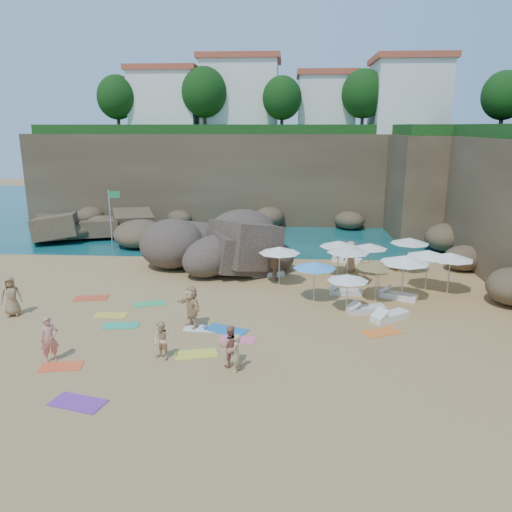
# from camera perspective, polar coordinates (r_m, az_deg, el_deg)

# --- Properties ---
(ground) EXTENTS (120.00, 120.00, 0.00)m
(ground) POSITION_cam_1_polar(r_m,az_deg,el_deg) (24.40, -5.17, -6.26)
(ground) COLOR tan
(ground) RESTS_ON ground
(seawater) EXTENTS (120.00, 120.00, 0.00)m
(seawater) POSITION_cam_1_polar(r_m,az_deg,el_deg) (53.35, -0.30, 5.29)
(seawater) COLOR #0C4751
(seawater) RESTS_ON ground
(cliff_back) EXTENTS (44.00, 8.00, 8.00)m
(cliff_back) POSITION_cam_1_polar(r_m,az_deg,el_deg) (47.77, 1.70, 9.02)
(cliff_back) COLOR brown
(cliff_back) RESTS_ON ground
(cliff_corner) EXTENTS (10.00, 12.00, 8.00)m
(cliff_corner) POSITION_cam_1_polar(r_m,az_deg,el_deg) (44.81, 21.19, 7.68)
(cliff_corner) COLOR brown
(cliff_corner) RESTS_ON ground
(rock_promontory) EXTENTS (12.00, 7.00, 2.00)m
(rock_promontory) POSITION_cam_1_polar(r_m,az_deg,el_deg) (42.10, -16.78, 2.12)
(rock_promontory) COLOR brown
(rock_promontory) RESTS_ON ground
(clifftop_buildings) EXTENTS (28.48, 9.48, 7.00)m
(clifftop_buildings) POSITION_cam_1_polar(r_m,az_deg,el_deg) (48.38, 3.00, 17.66)
(clifftop_buildings) COLOR white
(clifftop_buildings) RESTS_ON cliff_back
(clifftop_trees) EXTENTS (35.60, 23.82, 4.40)m
(clifftop_trees) POSITION_cam_1_polar(r_m,az_deg,el_deg) (42.13, 5.48, 18.09)
(clifftop_trees) COLOR #11380F
(clifftop_trees) RESTS_ON ground
(marina_masts) EXTENTS (3.10, 0.10, 6.00)m
(marina_masts) POSITION_cam_1_polar(r_m,az_deg,el_deg) (56.52, -17.41, 8.22)
(marina_masts) COLOR white
(marina_masts) RESTS_ON ground
(rock_outcrop) EXTENTS (10.04, 8.90, 3.32)m
(rock_outcrop) POSITION_cam_1_polar(r_m,az_deg,el_deg) (32.27, -4.50, -1.01)
(rock_outcrop) COLOR brown
(rock_outcrop) RESTS_ON ground
(flag_pole) EXTENTS (0.81, 0.32, 4.26)m
(flag_pole) POSITION_cam_1_polar(r_m,az_deg,el_deg) (37.66, -16.16, 4.96)
(flag_pole) COLOR silver
(flag_pole) RESTS_ON ground
(parasol_0) EXTENTS (2.32, 2.32, 2.20)m
(parasol_0) POSITION_cam_1_polar(r_m,az_deg,el_deg) (27.70, 2.70, 0.70)
(parasol_0) COLOR silver
(parasol_0) RESTS_ON ground
(parasol_1) EXTENTS (2.08, 2.08, 1.97)m
(parasol_1) POSITION_cam_1_polar(r_m,az_deg,el_deg) (30.22, 12.88, 1.12)
(parasol_1) COLOR silver
(parasol_1) RESTS_ON ground
(parasol_2) EXTENTS (2.35, 2.35, 2.22)m
(parasol_2) POSITION_cam_1_polar(r_m,az_deg,el_deg) (28.33, 19.10, 0.27)
(parasol_2) COLOR silver
(parasol_2) RESTS_ON ground
(parasol_3) EXTENTS (2.26, 2.26, 2.14)m
(parasol_3) POSITION_cam_1_polar(r_m,az_deg,el_deg) (29.76, 9.44, 1.40)
(parasol_3) COLOR silver
(parasol_3) RESTS_ON ground
(parasol_4) EXTENTS (2.31, 2.31, 2.18)m
(parasol_4) POSITION_cam_1_polar(r_m,az_deg,el_deg) (31.34, 17.18, 1.68)
(parasol_4) COLOR silver
(parasol_4) RESTS_ON ground
(parasol_5) EXTENTS (2.37, 2.37, 2.24)m
(parasol_5) POSITION_cam_1_polar(r_m,az_deg,el_deg) (28.07, 10.50, 0.75)
(parasol_5) COLOR silver
(parasol_5) RESTS_ON ground
(parasol_6) EXTENTS (2.26, 2.26, 2.14)m
(parasol_6) POSITION_cam_1_polar(r_m,az_deg,el_deg) (25.72, 13.68, -0.92)
(parasol_6) COLOR silver
(parasol_6) RESTS_ON ground
(parasol_7) EXTENTS (2.52, 2.52, 2.38)m
(parasol_7) POSITION_cam_1_polar(r_m,az_deg,el_deg) (26.14, 16.58, -0.36)
(parasol_7) COLOR silver
(parasol_7) RESTS_ON ground
(parasol_8) EXTENTS (2.36, 2.36, 2.23)m
(parasol_8) POSITION_cam_1_polar(r_m,az_deg,el_deg) (28.14, 21.36, -0.01)
(parasol_8) COLOR silver
(parasol_8) RESTS_ON ground
(parasol_9) EXTENTS (2.10, 2.10, 1.99)m
(parasol_9) POSITION_cam_1_polar(r_m,az_deg,el_deg) (26.30, 14.00, -0.92)
(parasol_9) COLOR silver
(parasol_9) RESTS_ON ground
(parasol_10) EXTENTS (2.20, 2.20, 2.08)m
(parasol_10) POSITION_cam_1_polar(r_m,az_deg,el_deg) (25.23, 6.73, -1.03)
(parasol_10) COLOR silver
(parasol_10) RESTS_ON ground
(parasol_11) EXTENTS (1.98, 1.98, 1.88)m
(parasol_11) POSITION_cam_1_polar(r_m,az_deg,el_deg) (24.03, 10.44, -2.44)
(parasol_11) COLOR silver
(parasol_11) RESTS_ON ground
(lounger_0) EXTENTS (2.01, 0.95, 0.30)m
(lounger_0) POSITION_cam_1_polar(r_m,az_deg,el_deg) (29.77, 1.35, -2.01)
(lounger_0) COLOR silver
(lounger_0) RESTS_ON ground
(lounger_1) EXTENTS (2.00, 1.26, 0.29)m
(lounger_1) POSITION_cam_1_polar(r_m,az_deg,el_deg) (33.27, 10.36, -0.46)
(lounger_1) COLOR white
(lounger_1) RESTS_ON ground
(lounger_2) EXTENTS (1.73, 0.64, 0.27)m
(lounger_2) POSITION_cam_1_polar(r_m,az_deg,el_deg) (26.97, 10.20, -4.08)
(lounger_2) COLOR silver
(lounger_2) RESTS_ON ground
(lounger_3) EXTENTS (1.96, 1.12, 0.29)m
(lounger_3) POSITION_cam_1_polar(r_m,az_deg,el_deg) (24.65, 12.46, -5.98)
(lounger_3) COLOR silver
(lounger_3) RESTS_ON ground
(lounger_4) EXTENTS (2.03, 1.41, 0.30)m
(lounger_4) POSITION_cam_1_polar(r_m,az_deg,el_deg) (26.92, 15.88, -4.41)
(lounger_4) COLOR white
(lounger_4) RESTS_ON ground
(lounger_5) EXTENTS (1.95, 1.68, 0.30)m
(lounger_5) POSITION_cam_1_polar(r_m,az_deg,el_deg) (24.02, 15.07, -6.69)
(lounger_5) COLOR white
(lounger_5) RESTS_ON ground
(towel_2) EXTENTS (1.64, 1.03, 0.03)m
(towel_2) POSITION_cam_1_polar(r_m,az_deg,el_deg) (20.33, -21.38, -11.67)
(towel_2) COLOR #FF5428
(towel_2) RESTS_ON ground
(towel_3) EXTENTS (1.68, 1.00, 0.03)m
(towel_3) POSITION_cam_1_polar(r_m,az_deg,el_deg) (23.37, -15.22, -7.67)
(towel_3) COLOR #30AA70
(towel_3) RESTS_ON ground
(towel_4) EXTENTS (1.80, 1.22, 0.03)m
(towel_4) POSITION_cam_1_polar(r_m,az_deg,el_deg) (20.07, -6.88, -11.06)
(towel_4) COLOR yellow
(towel_4) RESTS_ON ground
(towel_5) EXTENTS (1.58, 0.85, 0.03)m
(towel_5) POSITION_cam_1_polar(r_m,az_deg,el_deg) (22.39, -6.21, -8.23)
(towel_5) COLOR white
(towel_5) RESTS_ON ground
(towel_6) EXTENTS (1.93, 1.30, 0.03)m
(towel_6) POSITION_cam_1_polar(r_m,az_deg,el_deg) (17.75, -19.68, -15.52)
(towel_6) COLOR purple
(towel_6) RESTS_ON ground
(towel_7) EXTENTS (1.80, 1.11, 0.03)m
(towel_7) POSITION_cam_1_polar(r_m,az_deg,el_deg) (27.38, -18.33, -4.58)
(towel_7) COLOR #DA4B26
(towel_7) RESTS_ON ground
(towel_8) EXTENTS (2.05, 1.57, 0.03)m
(towel_8) POSITION_cam_1_polar(r_m,az_deg,el_deg) (22.12, -3.43, -8.45)
(towel_8) COLOR #226DB6
(towel_8) RESTS_ON ground
(towel_9) EXTENTS (1.56, 0.89, 0.03)m
(towel_9) POSITION_cam_1_polar(r_m,az_deg,el_deg) (21.21, -2.12, -9.49)
(towel_9) COLOR #FF6391
(towel_9) RESTS_ON ground
(towel_10) EXTENTS (1.84, 1.45, 0.03)m
(towel_10) POSITION_cam_1_polar(r_m,az_deg,el_deg) (22.55, 14.18, -8.44)
(towel_10) COLOR orange
(towel_10) RESTS_ON ground
(towel_11) EXTENTS (1.75, 1.26, 0.03)m
(towel_11) POSITION_cam_1_polar(r_m,az_deg,el_deg) (25.76, -12.08, -5.36)
(towel_11) COLOR #32B260
(towel_11) RESTS_ON ground
(towel_12) EXTENTS (1.51, 0.76, 0.03)m
(towel_12) POSITION_cam_1_polar(r_m,az_deg,el_deg) (24.70, -16.26, -6.51)
(towel_12) COLOR gold
(towel_12) RESTS_ON ground
(person_stand_0) EXTENTS (0.79, 0.73, 1.80)m
(person_stand_0) POSITION_cam_1_polar(r_m,az_deg,el_deg) (20.55, -22.54, -8.80)
(person_stand_0) COLOR tan
(person_stand_0) RESTS_ON ground
(person_stand_1) EXTENTS (0.91, 0.78, 1.61)m
(person_stand_1) POSITION_cam_1_polar(r_m,az_deg,el_deg) (18.74, -3.02, -10.25)
(person_stand_1) COLOR #AD6856
(person_stand_1) RESTS_ON ground
(person_stand_2) EXTENTS (0.91, 0.97, 1.47)m
(person_stand_2) POSITION_cam_1_polar(r_m,az_deg,el_deg) (33.40, 1.99, 0.87)
(person_stand_2) COLOR #F4AF8A
(person_stand_2) RESTS_ON ground
(person_stand_3) EXTENTS (0.92, 1.17, 1.86)m
(person_stand_3) POSITION_cam_1_polar(r_m,az_deg,el_deg) (28.71, 2.23, -1.03)
(person_stand_3) COLOR #A77D53
(person_stand_3) RESTS_ON ground
(person_stand_4) EXTENTS (0.96, 1.05, 1.90)m
(person_stand_4) POSITION_cam_1_polar(r_m,az_deg,el_deg) (31.02, 10.75, -0.05)
(person_stand_4) COLOR tan
(person_stand_4) RESTS_ON ground
(person_stand_5) EXTENTS (1.56, 0.60, 1.64)m
(person_stand_5) POSITION_cam_1_polar(r_m,az_deg,el_deg) (33.25, -6.64, 0.87)
(person_stand_5) COLOR tan
(person_stand_5) RESTS_ON ground
(person_stand_6) EXTENTS (0.47, 0.60, 1.45)m
(person_stand_6) POSITION_cam_1_polar(r_m,az_deg,el_deg) (18.38, -2.27, -11.01)
(person_stand_6) COLOR tan
(person_stand_6) RESTS_ON ground
(person_lie_2) EXTENTS (1.58, 2.10, 0.50)m
(person_lie_2) POSITION_cam_1_polar(r_m,az_deg,el_deg) (26.27, -26.01, -5.62)
(person_lie_2) COLOR #96714B
(person_lie_2) RESTS_ON ground
(person_lie_3) EXTENTS (2.56, 2.54, 0.50)m
(person_lie_3) POSITION_cam_1_polar(r_m,az_deg,el_deg) (22.51, -7.34, -7.48)
(person_lie_3) COLOR tan
(person_lie_3) RESTS_ON ground
(person_lie_5) EXTENTS (1.35, 1.64, 0.56)m
(person_lie_5) POSITION_cam_1_polar(r_m,az_deg,el_deg) (19.75, -10.64, -10.81)
(person_lie_5) COLOR #E2B480
(person_lie_5) RESTS_ON ground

